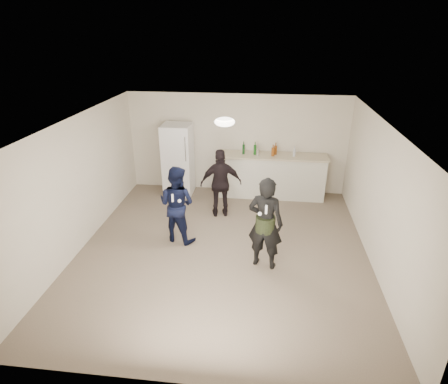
# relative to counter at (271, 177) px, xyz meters

# --- Properties ---
(floor) EXTENTS (6.00, 6.00, 0.00)m
(floor) POSITION_rel_counter_xyz_m (-0.91, -2.67, -0.53)
(floor) COLOR #6B5B4C
(floor) RESTS_ON ground
(ceiling) EXTENTS (6.00, 6.00, 0.00)m
(ceiling) POSITION_rel_counter_xyz_m (-0.91, -2.67, 1.98)
(ceiling) COLOR silver
(ceiling) RESTS_ON wall_back
(wall_back) EXTENTS (6.00, 0.00, 6.00)m
(wall_back) POSITION_rel_counter_xyz_m (-0.91, 0.33, 0.72)
(wall_back) COLOR beige
(wall_back) RESTS_ON floor
(wall_front) EXTENTS (6.00, 0.00, 6.00)m
(wall_front) POSITION_rel_counter_xyz_m (-0.91, -5.67, 0.72)
(wall_front) COLOR beige
(wall_front) RESTS_ON floor
(wall_left) EXTENTS (0.00, 6.00, 6.00)m
(wall_left) POSITION_rel_counter_xyz_m (-3.66, -2.67, 0.72)
(wall_left) COLOR beige
(wall_left) RESTS_ON floor
(wall_right) EXTENTS (0.00, 6.00, 6.00)m
(wall_right) POSITION_rel_counter_xyz_m (1.84, -2.67, 0.72)
(wall_right) COLOR beige
(wall_right) RESTS_ON floor
(counter) EXTENTS (2.60, 0.56, 1.05)m
(counter) POSITION_rel_counter_xyz_m (0.00, 0.00, 0.00)
(counter) COLOR beige
(counter) RESTS_ON floor
(counter_top) EXTENTS (2.68, 0.64, 0.04)m
(counter_top) POSITION_rel_counter_xyz_m (0.00, 0.00, 0.55)
(counter_top) COLOR #BCAC91
(counter_top) RESTS_ON counter
(fridge) EXTENTS (0.70, 0.70, 1.80)m
(fridge) POSITION_rel_counter_xyz_m (-2.36, -0.07, 0.38)
(fridge) COLOR white
(fridge) RESTS_ON floor
(fridge_handle) EXTENTS (0.02, 0.02, 0.60)m
(fridge_handle) POSITION_rel_counter_xyz_m (-2.08, -0.44, 0.78)
(fridge_handle) COLOR #BBBBBF
(fridge_handle) RESTS_ON fridge
(ceiling_dome) EXTENTS (0.36, 0.36, 0.16)m
(ceiling_dome) POSITION_rel_counter_xyz_m (-0.91, -2.37, 1.93)
(ceiling_dome) COLOR white
(ceiling_dome) RESTS_ON ceiling
(shaker) EXTENTS (0.08, 0.08, 0.17)m
(shaker) POSITION_rel_counter_xyz_m (-0.36, -0.10, 0.65)
(shaker) COLOR silver
(shaker) RESTS_ON counter_top
(man) EXTENTS (0.91, 0.80, 1.57)m
(man) POSITION_rel_counter_xyz_m (-1.86, -2.35, 0.26)
(man) COLOR #0E163C
(man) RESTS_ON floor
(woman) EXTENTS (0.71, 0.56, 1.71)m
(woman) POSITION_rel_counter_xyz_m (-0.12, -3.06, 0.33)
(woman) COLOR black
(woman) RESTS_ON floor
(camo_shorts) EXTENTS (0.34, 0.34, 0.28)m
(camo_shorts) POSITION_rel_counter_xyz_m (-0.12, -3.06, 0.32)
(camo_shorts) COLOR #263417
(camo_shorts) RESTS_ON woman
(spectator) EXTENTS (0.98, 0.56, 1.57)m
(spectator) POSITION_rel_counter_xyz_m (-1.13, -1.20, 0.26)
(spectator) COLOR black
(spectator) RESTS_ON floor
(remote_man) EXTENTS (0.04, 0.04, 0.15)m
(remote_man) POSITION_rel_counter_xyz_m (-1.86, -2.63, 0.53)
(remote_man) COLOR white
(remote_man) RESTS_ON man
(nunchuk_man) EXTENTS (0.07, 0.07, 0.07)m
(nunchuk_man) POSITION_rel_counter_xyz_m (-1.74, -2.60, 0.45)
(nunchuk_man) COLOR white
(nunchuk_man) RESTS_ON man
(remote_woman) EXTENTS (0.04, 0.04, 0.15)m
(remote_woman) POSITION_rel_counter_xyz_m (-0.12, -3.31, 0.72)
(remote_woman) COLOR white
(remote_woman) RESTS_ON woman
(nunchuk_woman) EXTENTS (0.07, 0.07, 0.07)m
(nunchuk_woman) POSITION_rel_counter_xyz_m (-0.22, -3.28, 0.62)
(nunchuk_woman) COLOR white
(nunchuk_woman) RESTS_ON woman
(bottle_cluster) EXTENTS (1.29, 0.21, 0.24)m
(bottle_cluster) POSITION_rel_counter_xyz_m (-0.13, -0.00, 0.67)
(bottle_cluster) COLOR brown
(bottle_cluster) RESTS_ON counter_top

